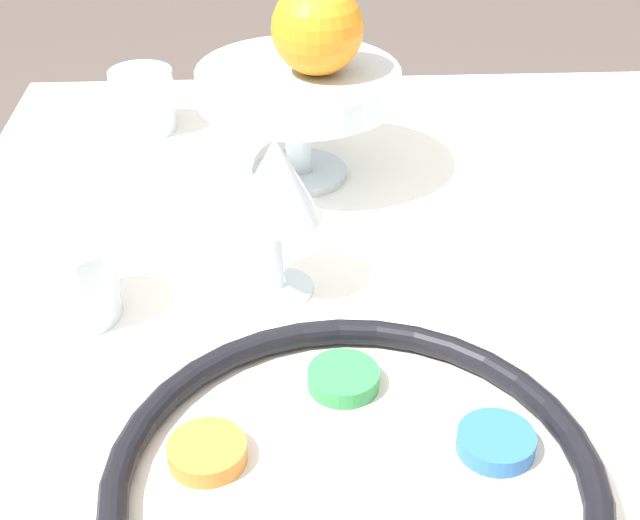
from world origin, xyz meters
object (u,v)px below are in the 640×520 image
(fruit_stand, at_px, (298,91))
(orange_fruit, at_px, (317,28))
(wine_glass, at_px, (276,183))
(seder_plate, at_px, (354,485))
(cup_mid, at_px, (143,100))
(cup_near, at_px, (72,279))

(fruit_stand, xyz_separation_m, orange_fruit, (-0.01, -0.02, 0.07))
(wine_glass, xyz_separation_m, fruit_stand, (0.21, -0.02, -0.01))
(seder_plate, height_order, cup_mid, cup_mid)
(orange_fruit, distance_m, cup_mid, 0.27)
(orange_fruit, height_order, cup_near, orange_fruit)
(seder_plate, height_order, fruit_stand, fruit_stand)
(orange_fruit, bearing_deg, cup_mid, 55.34)
(wine_glass, height_order, cup_near, wine_glass)
(seder_plate, bearing_deg, cup_near, 45.38)
(cup_near, bearing_deg, seder_plate, -134.62)
(wine_glass, bearing_deg, seder_plate, -169.10)
(cup_near, bearing_deg, cup_mid, -2.34)
(wine_glass, xyz_separation_m, orange_fruit, (0.20, -0.04, 0.06))
(seder_plate, relative_size, wine_glass, 2.23)
(seder_plate, xyz_separation_m, fruit_stand, (0.45, 0.02, 0.08))
(seder_plate, distance_m, orange_fruit, 0.47)
(fruit_stand, bearing_deg, seder_plate, -177.13)
(cup_mid, bearing_deg, wine_glass, -155.42)
(orange_fruit, relative_size, cup_near, 1.23)
(wine_glass, bearing_deg, cup_mid, 24.58)
(orange_fruit, bearing_deg, wine_glass, 167.96)
(cup_near, bearing_deg, orange_fruit, -42.87)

